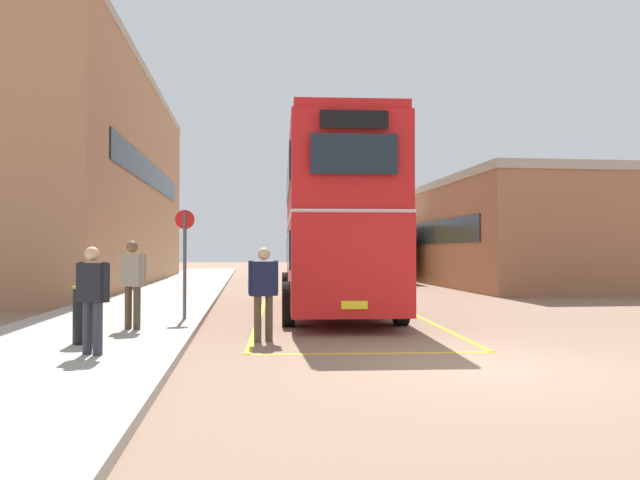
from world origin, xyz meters
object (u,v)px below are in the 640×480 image
(single_deck_bus, at_px, (376,251))
(pedestrian_waiting_near, at_px, (133,278))
(pedestrian_boarding, at_px, (263,287))
(litter_bin, at_px, (87,314))
(pedestrian_waiting_far, at_px, (93,293))
(bus_stop_sign, at_px, (185,253))
(double_decker_bus, at_px, (334,221))

(single_deck_bus, xyz_separation_m, pedestrian_waiting_near, (-9.62, -22.87, -0.48))
(pedestrian_boarding, xyz_separation_m, litter_bin, (-2.97, -0.81, -0.40))
(pedestrian_boarding, relative_size, pedestrian_waiting_far, 1.08)
(litter_bin, distance_m, bus_stop_sign, 4.01)
(pedestrian_waiting_near, height_order, pedestrian_waiting_far, pedestrian_waiting_near)
(pedestrian_waiting_near, height_order, bus_stop_sign, bus_stop_sign)
(single_deck_bus, bearing_deg, pedestrian_waiting_far, -110.47)
(double_decker_bus, bearing_deg, single_deck_bus, 74.90)
(double_decker_bus, xyz_separation_m, pedestrian_waiting_far, (-4.64, -7.27, -1.45))
(pedestrian_boarding, relative_size, bus_stop_sign, 0.70)
(single_deck_bus, relative_size, bus_stop_sign, 3.88)
(pedestrian_waiting_near, xyz_separation_m, bus_stop_sign, (0.83, 1.86, 0.49))
(pedestrian_boarding, height_order, bus_stop_sign, bus_stop_sign)
(pedestrian_boarding, height_order, litter_bin, pedestrian_boarding)
(pedestrian_waiting_far, bearing_deg, litter_bin, 107.20)
(pedestrian_boarding, xyz_separation_m, pedestrian_waiting_far, (-2.60, -2.02, 0.04))
(pedestrian_waiting_far, distance_m, litter_bin, 1.34)
(pedestrian_waiting_far, bearing_deg, bus_stop_sign, 79.94)
(pedestrian_boarding, distance_m, bus_stop_sign, 3.40)
(pedestrian_waiting_far, height_order, bus_stop_sign, bus_stop_sign)
(double_decker_bus, xyz_separation_m, single_deck_bus, (5.02, 18.62, -0.87))
(pedestrian_waiting_near, distance_m, bus_stop_sign, 2.09)
(double_decker_bus, relative_size, pedestrian_waiting_near, 5.63)
(single_deck_bus, bearing_deg, pedestrian_waiting_near, -112.82)
(double_decker_bus, xyz_separation_m, bus_stop_sign, (-3.78, -2.39, -0.86))
(double_decker_bus, height_order, pedestrian_boarding, double_decker_bus)
(pedestrian_boarding, bearing_deg, bus_stop_sign, 121.14)
(double_decker_bus, distance_m, bus_stop_sign, 4.55)
(pedestrian_waiting_far, xyz_separation_m, bus_stop_sign, (0.87, 4.88, 0.58))
(single_deck_bus, relative_size, pedestrian_boarding, 5.51)
(double_decker_bus, height_order, single_deck_bus, double_decker_bus)
(pedestrian_boarding, xyz_separation_m, bus_stop_sign, (-1.73, 2.86, 0.62))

